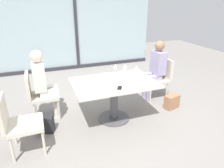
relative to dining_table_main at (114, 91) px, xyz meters
name	(u,v)px	position (x,y,z in m)	size (l,w,h in m)	color
ground_plane	(114,118)	(0.00, 0.00, -0.56)	(12.00, 12.00, 0.00)	gray
window_wall_backdrop	(76,29)	(0.00, 3.20, 0.65)	(4.76, 0.10, 2.70)	#A1B7BC
dining_table_main	(114,91)	(0.00, 0.00, 0.00)	(1.40, 0.93, 0.73)	silver
chair_far_left	(39,93)	(-1.24, 0.51, -0.07)	(0.50, 0.46, 0.87)	beige
chair_far_right	(159,76)	(1.24, 0.51, -0.07)	(0.50, 0.46, 0.87)	beige
chair_side_end	(17,121)	(-1.54, -0.34, -0.07)	(0.50, 0.46, 0.87)	beige
person_far_left	(44,81)	(-1.13, 0.51, 0.14)	(0.39, 0.34, 1.26)	silver
person_far_right	(155,67)	(1.13, 0.51, 0.14)	(0.39, 0.34, 1.26)	#9E93B7
wine_glass_0	(112,77)	(-0.07, -0.10, 0.30)	(0.07, 0.07, 0.18)	silver
wine_glass_1	(125,67)	(0.34, 0.33, 0.30)	(0.07, 0.07, 0.18)	silver
wine_glass_2	(133,79)	(0.20, -0.31, 0.30)	(0.07, 0.07, 0.18)	silver
wine_glass_3	(91,80)	(-0.43, -0.11, 0.30)	(0.07, 0.07, 0.18)	silver
wine_glass_4	(137,68)	(0.50, 0.16, 0.30)	(0.07, 0.07, 0.18)	silver
wine_glass_5	(116,66)	(0.18, 0.40, 0.30)	(0.07, 0.07, 0.18)	silver
coffee_cup	(104,76)	(-0.11, 0.21, 0.21)	(0.08, 0.08, 0.09)	white
cell_phone_on_table	(120,88)	(-0.01, -0.27, 0.17)	(0.07, 0.14, 0.01)	black
handbag_0	(44,124)	(-1.21, 0.03, -0.42)	(0.30, 0.16, 0.28)	#232328
handbag_1	(172,102)	(1.22, -0.03, -0.42)	(0.30, 0.16, 0.28)	#A3704C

